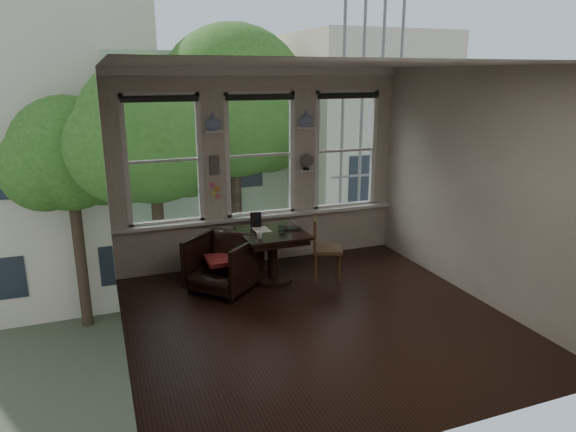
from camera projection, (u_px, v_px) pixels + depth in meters
name	position (u px, v px, depth m)	size (l,w,h in m)	color
ground	(317.00, 319.00, 6.28)	(4.50, 4.50, 0.00)	black
ceiling	(322.00, 64.00, 5.48)	(4.50, 4.50, 0.00)	silver
wall_back	(260.00, 168.00, 7.91)	(4.50, 4.50, 0.00)	beige
wall_front	(442.00, 267.00, 3.85)	(4.50, 4.50, 0.00)	beige
wall_left	(113.00, 219.00, 5.11)	(4.50, 4.50, 0.00)	beige
wall_right	(478.00, 186.00, 6.65)	(4.50, 4.50, 0.00)	beige
window_left	(163.00, 161.00, 7.36)	(1.10, 0.12, 1.90)	white
window_center	(260.00, 155.00, 7.85)	(1.10, 0.12, 1.90)	white
window_right	(344.00, 150.00, 8.35)	(1.10, 0.12, 1.90)	white
shelf_left	(213.00, 131.00, 7.41)	(0.26, 0.16, 0.03)	white
shelf_right	(306.00, 128.00, 7.91)	(0.26, 0.16, 0.03)	white
intercom	(214.00, 165.00, 7.57)	(0.14, 0.06, 0.28)	#59544F
sticky_notes	(215.00, 188.00, 7.67)	(0.16, 0.01, 0.24)	pink
desk_fan	(306.00, 164.00, 8.04)	(0.20, 0.20, 0.24)	#59544F
vase_left	(213.00, 122.00, 7.37)	(0.24, 0.24, 0.25)	white
vase_right	(306.00, 119.00, 7.87)	(0.24, 0.24, 0.25)	white
table	(273.00, 257.00, 7.34)	(0.90, 0.90, 0.75)	black
armchair_left	(223.00, 264.00, 7.03)	(0.83, 0.85, 0.77)	black
cushion_red	(223.00, 259.00, 7.02)	(0.45, 0.45, 0.06)	maroon
side_chair_right	(328.00, 248.00, 7.43)	(0.42, 0.42, 0.92)	#432A18
laptop	(290.00, 230.00, 7.30)	(0.33, 0.21, 0.03)	black
mug	(259.00, 235.00, 6.95)	(0.09, 0.09, 0.09)	white
drinking_glass	(282.00, 230.00, 7.14)	(0.14, 0.14, 0.11)	white
tablet	(256.00, 220.00, 7.44)	(0.16, 0.02, 0.22)	black
papers	(261.00, 230.00, 7.33)	(0.22, 0.30, 0.00)	silver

